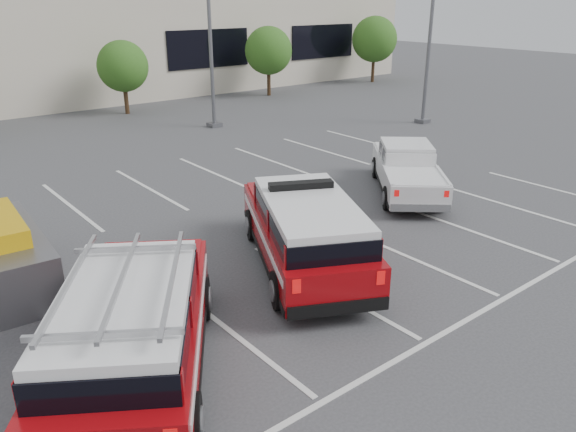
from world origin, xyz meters
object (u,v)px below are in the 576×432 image
Objects in this scene: tree_far_right at (375,41)px; white_pickup at (407,174)px; light_pole_right at (432,18)px; ladder_suv at (134,336)px; fire_chief_suv at (305,236)px; tree_right at (269,52)px; light_pole_mid at (209,19)px; tree_mid_right at (124,68)px.

tree_far_right is 0.95× the size of white_pickup.
ladder_suv is (-20.74, -10.41, -4.31)m from light_pole_right.
fire_chief_suv is 1.04× the size of ladder_suv.
tree_right is 10.00m from tree_far_right.
white_pickup is at bearing -91.76° from light_pole_mid.
fire_chief_suv is (-15.72, -8.94, -4.35)m from light_pole_right.
light_pole_right reaches higher than ladder_suv.
tree_right is 0.91× the size of tree_far_right.
light_pole_mid reaches higher than white_pickup.
light_pole_mid is 16.95m from fire_chief_suv.
light_pole_mid is 20.63m from ladder_suv.
tree_far_right is 32.57m from fire_chief_suv.
white_pickup is at bearing -144.22° from light_pole_right.
tree_mid_right is 20.01m from tree_far_right.
tree_far_right reaches higher than fire_chief_suv.
ladder_suv is at bearing -153.34° from light_pole_right.
light_pole_right is at bearing -127.04° from tree_far_right.
fire_chief_suv is 1.20× the size of white_pickup.
ladder_suv is at bearing -120.93° from white_pickup.
fire_chief_suv is at bearing -119.77° from white_pickup.
light_pole_mid is at bearing 87.72° from ladder_suv.
tree_right is at bearing 36.77° from light_pole_mid.
ladder_suv is at bearing -131.45° from tree_right.
white_pickup is (-18.48, -18.81, -2.41)m from tree_far_right.
ladder_suv is (-11.74, -16.41, -4.31)m from light_pole_mid.
fire_chief_suv is at bearing 49.63° from ladder_suv.
ladder_suv is (-29.83, -22.46, -2.16)m from tree_far_right.
tree_mid_right reaches higher than fire_chief_suv.
tree_far_right is 19.19m from light_pole_mid.
light_pole_mid is 10.82m from light_pole_right.
white_pickup is at bearing 51.10° from ladder_suv.
ladder_suv is at bearing -113.65° from tree_mid_right.
ladder_suv reaches higher than fire_chief_suv.
light_pole_right is 23.60m from ladder_suv.
tree_right is at bearing 81.74° from fire_chief_suv.
tree_far_right is at bearing 18.48° from light_pole_mid.
light_pole_right reaches higher than tree_right.
fire_chief_suv is at bearing -150.37° from light_pole_right.
tree_mid_right is at bearing 135.88° from white_pickup.
white_pickup is (6.33, 2.17, -0.20)m from fire_chief_suv.
light_pole_right is 1.67× the size of fire_chief_suv.
tree_far_right reaches higher than tree_right.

